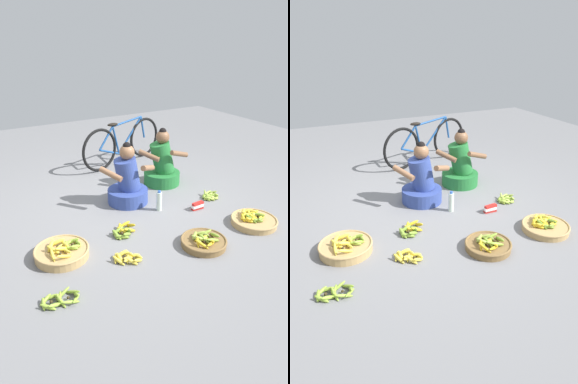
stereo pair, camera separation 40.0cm
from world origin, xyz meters
TOP-DOWN VIEW (x-y plane):
  - ground_plane at (0.00, 0.00)m, footprint 10.00×10.00m
  - vendor_woman_front at (0.05, 0.30)m, footprint 0.75×0.52m
  - vendor_woman_behind at (0.77, 0.59)m, footprint 0.68×0.52m
  - bicycle_leaning at (0.70, 1.66)m, footprint 1.65×0.52m
  - banana_basket_near_bicycle at (1.02, -0.95)m, footprint 0.53×0.53m
  - banana_basket_front_center at (-1.09, -0.45)m, footprint 0.54×0.54m
  - banana_basket_front_left at (0.24, -1.01)m, footprint 0.48×0.48m
  - loose_bananas_near_vendor at (-0.56, -0.83)m, footprint 0.29×0.27m
  - loose_bananas_back_left at (-0.37, -0.37)m, footprint 0.31×0.30m
  - loose_bananas_back_right at (1.06, -0.16)m, footprint 0.28×0.27m
  - loose_bananas_mid_left at (-1.32, -1.06)m, footprint 0.35×0.23m
  - water_bottle at (0.27, -0.10)m, footprint 0.07×0.07m
  - packet_carton_stack at (0.70, -0.33)m, footprint 0.18×0.07m

SIDE VIEW (x-z plane):
  - ground_plane at x=0.00m, z-range 0.00..0.00m
  - loose_bananas_back_right at x=1.06m, z-range -0.02..0.07m
  - loose_bananas_mid_left at x=-1.32m, z-range -0.02..0.07m
  - loose_bananas_near_vendor at x=-0.56m, z-range -0.01..0.07m
  - loose_bananas_back_left at x=-0.37m, z-range -0.02..0.09m
  - packet_carton_stack at x=0.70m, z-range 0.00..0.09m
  - banana_basket_front_left at x=0.24m, z-range -0.02..0.12m
  - banana_basket_near_bicycle at x=1.02m, z-range -0.02..0.13m
  - banana_basket_front_center at x=-1.09m, z-range -0.03..0.15m
  - water_bottle at x=0.27m, z-range -0.01..0.26m
  - vendor_woman_front at x=0.05m, z-range -0.14..0.66m
  - vendor_woman_behind at x=0.77m, z-range -0.15..0.68m
  - bicycle_leaning at x=0.70m, z-range -0.01..0.73m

